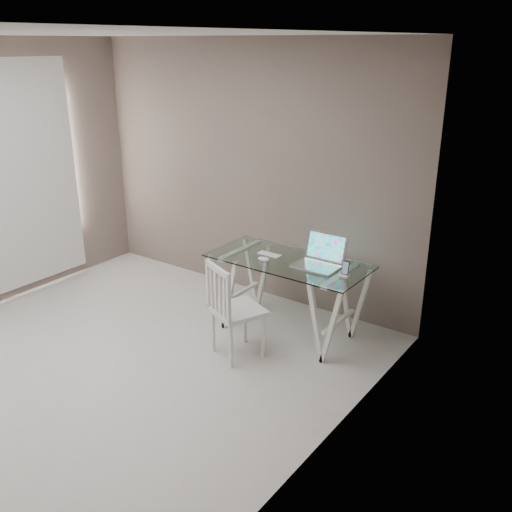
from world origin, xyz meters
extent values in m
plane|color=#B5B2AE|center=(0.00, 0.00, 0.00)|extent=(4.50, 4.50, 0.00)
cube|color=white|center=(0.00, 0.00, 2.70)|extent=(4.00, 4.50, 0.02)
cube|color=#695A52|center=(0.00, 2.25, 1.35)|extent=(4.00, 0.02, 2.70)
cube|color=#695A52|center=(2.00, 0.00, 1.35)|extent=(0.02, 4.50, 2.70)
cube|color=white|center=(-1.94, 0.60, 1.30)|extent=(0.01, 1.80, 2.40)
cube|color=silver|center=(0.92, 1.61, 0.74)|extent=(1.50, 0.70, 0.01)
cube|color=white|center=(0.37, 1.61, 0.36)|extent=(0.24, 0.62, 0.72)
cube|color=white|center=(1.47, 1.61, 0.36)|extent=(0.24, 0.62, 0.72)
cube|color=white|center=(0.79, 1.00, 0.44)|extent=(0.53, 0.53, 0.04)
cylinder|color=white|center=(0.57, 0.92, 0.21)|extent=(0.03, 0.03, 0.42)
cylinder|color=white|center=(0.88, 0.79, 0.21)|extent=(0.03, 0.03, 0.42)
cylinder|color=white|center=(0.70, 1.22, 0.21)|extent=(0.03, 0.03, 0.42)
cylinder|color=white|center=(1.00, 1.09, 0.21)|extent=(0.03, 0.03, 0.42)
cube|color=white|center=(0.71, 0.83, 0.67)|extent=(0.39, 0.19, 0.46)
cube|color=#BBBABF|center=(1.21, 1.61, 0.75)|extent=(0.40, 0.28, 0.02)
cube|color=#19D899|center=(1.21, 1.78, 0.89)|extent=(0.40, 0.08, 0.26)
cube|color=silver|center=(0.69, 1.63, 0.75)|extent=(0.25, 0.11, 0.01)
ellipsoid|color=white|center=(0.74, 1.47, 0.76)|extent=(0.12, 0.07, 0.04)
cube|color=white|center=(1.52, 1.57, 0.75)|extent=(0.07, 0.07, 0.02)
cube|color=black|center=(1.52, 1.58, 0.82)|extent=(0.06, 0.03, 0.12)
camera|label=1|loc=(3.54, -2.56, 2.65)|focal=40.00mm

